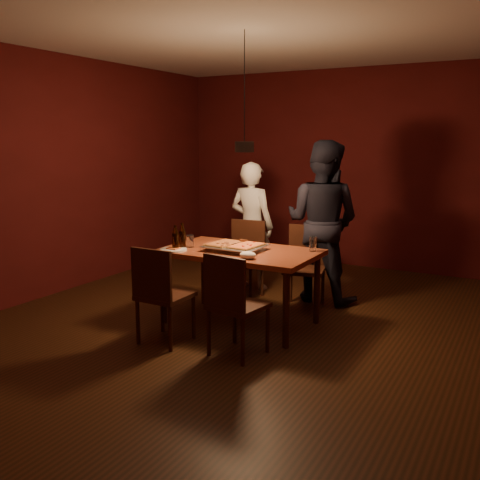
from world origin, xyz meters
The scene contains 19 objects.
room_shell centered at (0.00, 0.00, 1.40)m, with size 6.00×6.00×6.00m.
dining_table centered at (-0.05, 0.01, 0.68)m, with size 1.50×0.90×0.75m.
chair_far_left centered at (-0.45, 0.83, 0.54)m, with size 0.46×0.46×0.49m.
chair_far_right centered at (0.31, 0.85, 0.54)m, with size 0.50×0.50×0.49m.
chair_near_left centered at (-0.40, -0.84, 0.54)m, with size 0.42×0.42×0.49m.
chair_near_right centered at (0.31, -0.77, 0.54)m, with size 0.47×0.47×0.49m.
pizza_tray centered at (-0.09, -0.03, 0.77)m, with size 0.55×0.45×0.05m, color silver.
pizza_meat centered at (-0.22, -0.02, 0.81)m, with size 0.24×0.37×0.02m, color maroon.
pizza_cheese centered at (0.03, -0.01, 0.81)m, with size 0.23×0.37×0.02m, color gold.
spatula centered at (-0.09, -0.01, 0.81)m, with size 0.09×0.24×0.04m, color silver, non-canonical shape.
beer_bottle_a centered at (-0.60, -0.31, 0.87)m, with size 0.07×0.07×0.25m.
beer_bottle_b centered at (-0.59, -0.21, 0.88)m, with size 0.07×0.07×0.26m.
water_glass_left centered at (-0.56, -0.11, 0.81)m, with size 0.08×0.08×0.12m, color silver.
water_glass_right centered at (0.59, 0.30, 0.82)m, with size 0.07×0.07×0.14m, color silver.
plate_slice centered at (-0.61, -0.33, 0.76)m, with size 0.26×0.26×0.03m.
napkin centered at (0.20, -0.29, 0.78)m, with size 0.16×0.12×0.07m, color white.
diner_white centered at (-0.56, 1.22, 0.78)m, with size 0.57×0.37×1.55m, color silver.
diner_dark centered at (0.37, 1.16, 0.91)m, with size 0.88×0.69×1.81m, color black.
pendant_lamp centered at (0.00, 0.00, 1.76)m, with size 0.18×0.18×1.10m.
Camera 1 is at (2.45, -4.48, 1.83)m, focal length 40.00 mm.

